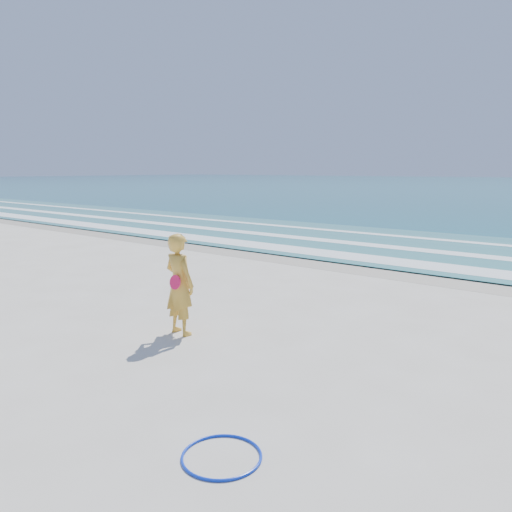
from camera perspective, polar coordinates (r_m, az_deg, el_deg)
The scene contains 8 objects.
ground at distance 10.05m, azimuth -16.48°, elevation -8.46°, with size 400.00×400.00×0.00m, color silver.
wet_sand at distance 16.69m, azimuth 9.68°, elevation -0.92°, with size 400.00×2.40×0.00m, color #B2A893.
shallow at distance 21.14m, azimuth 16.29°, elevation 1.21°, with size 400.00×10.00×0.01m, color #59B7AD.
foam_near at distance 17.81m, azimuth 11.72°, elevation -0.14°, with size 400.00×1.40×0.01m, color white.
foam_mid at distance 20.41m, azimuth 15.43°, elevation 0.98°, with size 400.00×0.90×0.01m, color white.
foam_far at distance 23.45m, azimuth 18.64°, elevation 1.93°, with size 400.00×0.60×0.01m, color white.
hoop at distance 5.85m, azimuth -3.95°, elevation -21.86°, with size 0.89×0.89×0.03m, color #0B2FD3.
woman at distance 9.48m, azimuth -8.74°, elevation -3.21°, with size 0.74×0.52×1.93m.
Camera 1 is at (7.91, -5.37, 3.10)m, focal length 35.00 mm.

